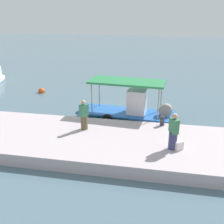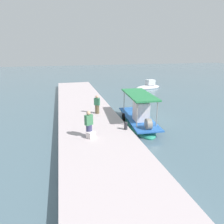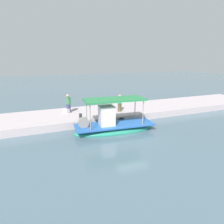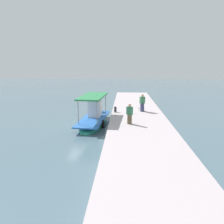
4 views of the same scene
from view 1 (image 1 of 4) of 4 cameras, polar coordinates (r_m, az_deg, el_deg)
The scene contains 8 objects.
ground_plane at distance 18.34m, azimuth 0.54°, elevation -0.56°, with size 120.00×120.00×0.00m, color slate.
dock_quay at distance 13.94m, azimuth -3.07°, elevation -6.35°, with size 36.00×4.93×0.61m, color #BDAEB1.
main_fishing_boat at distance 17.26m, azimuth 3.37°, elevation -0.41°, with size 6.47×2.48×2.92m.
fisherman_near_bollard at distance 12.66m, azimuth 12.64°, elevation -4.29°, with size 0.52×0.56×1.73m.
fisherman_by_crate at distance 14.48m, azimuth -5.84°, elevation -0.87°, with size 0.50×0.52×1.62m.
mooring_bollard at distance 15.28m, azimuth 10.40°, elevation -1.82°, with size 0.24×0.24×0.54m, color #2D2D33.
cargo_crate at distance 12.99m, azimuth 13.31°, elevation -6.55°, with size 0.50×0.40×0.40m, color silver.
marker_buoy at distance 24.01m, azimuth -14.43°, elevation 4.21°, with size 0.57×0.57×0.57m.
Camera 1 is at (3.10, -16.83, 6.61)m, focal length 44.00 mm.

